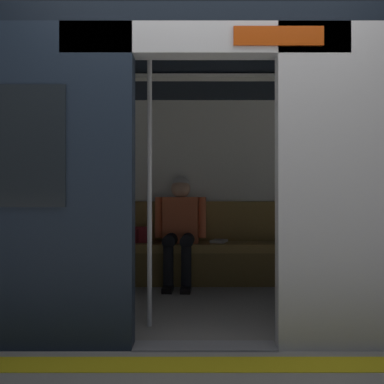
{
  "coord_description": "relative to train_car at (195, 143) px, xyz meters",
  "views": [
    {
      "loc": [
        0.08,
        2.9,
        0.97
      ],
      "look_at": [
        0.08,
        -1.14,
        1.0
      ],
      "focal_mm": 42.56,
      "sensor_mm": 36.0,
      "label": 1
    }
  ],
  "objects": [
    {
      "name": "ground_plane",
      "position": [
        -0.06,
        1.1,
        -1.43
      ],
      "size": [
        60.0,
        60.0,
        0.0
      ],
      "primitive_type": "plane",
      "color": "gray"
    },
    {
      "name": "platform_edge_strip",
      "position": [
        -0.06,
        1.4,
        -1.43
      ],
      "size": [
        8.0,
        0.24,
        0.01
      ],
      "primitive_type": "cube",
      "color": "yellow",
      "rests_on": "ground_plane"
    },
    {
      "name": "train_car",
      "position": [
        0.0,
        0.0,
        0.0
      ],
      "size": [
        6.4,
        2.54,
        2.18
      ],
      "color": "silver",
      "rests_on": "ground_plane"
    },
    {
      "name": "bench_seat",
      "position": [
        -0.06,
        -0.93,
        -1.09
      ],
      "size": [
        3.18,
        0.44,
        0.45
      ],
      "color": "olive",
      "rests_on": "ground_plane"
    },
    {
      "name": "person_seated",
      "position": [
        0.15,
        -0.88,
        -0.76
      ],
      "size": [
        0.55,
        0.69,
        1.17
      ],
      "color": "#CC5933",
      "rests_on": "ground_plane"
    },
    {
      "name": "handbag",
      "position": [
        0.62,
        -1.01,
        -0.9
      ],
      "size": [
        0.26,
        0.15,
        0.17
      ],
      "color": "maroon",
      "rests_on": "bench_seat"
    },
    {
      "name": "book",
      "position": [
        -0.27,
        -1.01,
        -0.97
      ],
      "size": [
        0.21,
        0.26,
        0.03
      ],
      "primitive_type": "cube",
      "rotation": [
        0.0,
        0.0,
        -0.32
      ],
      "color": "silver",
      "rests_on": "bench_seat"
    },
    {
      "name": "grab_pole_door",
      "position": [
        0.34,
        0.65,
        -0.41
      ],
      "size": [
        0.04,
        0.04,
        2.04
      ],
      "primitive_type": "cylinder",
      "color": "silver",
      "rests_on": "ground_plane"
    }
  ]
}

